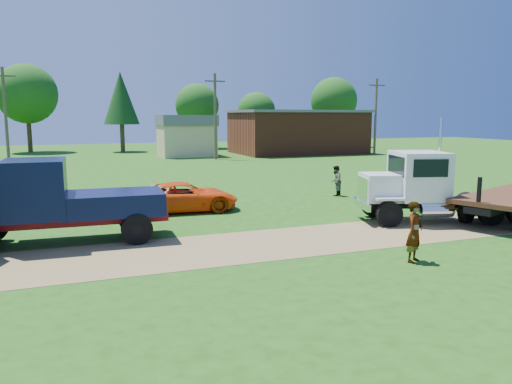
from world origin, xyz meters
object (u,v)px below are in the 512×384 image
object	(u,v)px
white_semi_tractor	(420,186)
spectator_a	(415,232)
orange_pickup	(185,197)
navy_truck	(55,201)

from	to	relation	value
white_semi_tractor	spectator_a	world-z (taller)	white_semi_tractor
white_semi_tractor	orange_pickup	bearing A→B (deg)	163.23
orange_pickup	white_semi_tractor	bearing A→B (deg)	-119.54
white_semi_tractor	spectator_a	xyz separation A→B (m)	(-4.26, -5.06, -0.58)
navy_truck	orange_pickup	xyz separation A→B (m)	(5.77, 4.45, -0.87)
navy_truck	spectator_a	world-z (taller)	navy_truck
navy_truck	orange_pickup	distance (m)	7.34
navy_truck	white_semi_tractor	bearing A→B (deg)	-3.37
white_semi_tractor	navy_truck	xyz separation A→B (m)	(-14.98, 1.53, 0.02)
white_semi_tractor	orange_pickup	size ratio (longest dim) A/B	1.50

